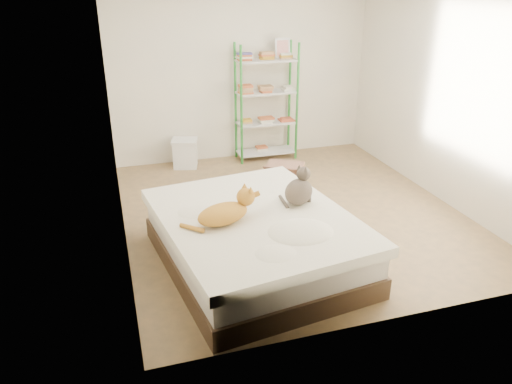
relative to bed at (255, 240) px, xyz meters
name	(u,v)px	position (x,y,z in m)	size (l,w,h in m)	color
room	(294,103)	(0.74, 0.98, 1.04)	(3.81, 4.21, 2.61)	#A5804E
bed	(255,240)	(0.00, 0.00, 0.00)	(1.91, 2.26, 0.52)	#453029
orange_cat	(223,212)	(-0.32, -0.07, 0.38)	(0.58, 0.31, 0.23)	gold
grey_cat	(299,186)	(0.47, 0.11, 0.45)	(0.27, 0.32, 0.37)	#6D5E53
shelf_unit	(267,100)	(1.05, 2.86, 0.62)	(0.88, 0.36, 1.74)	green
cardboard_box	(284,176)	(0.90, 1.67, -0.10)	(0.59, 0.62, 0.38)	#8D5F49
white_bin	(185,153)	(-0.19, 2.83, -0.05)	(0.42, 0.39, 0.41)	white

